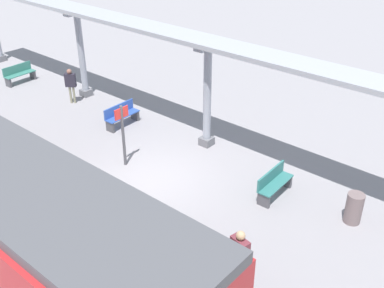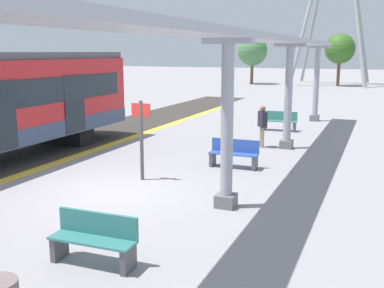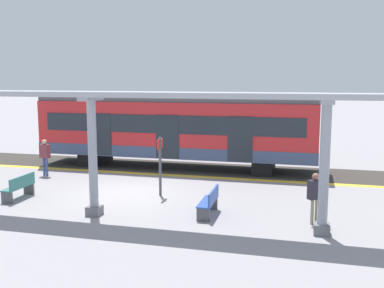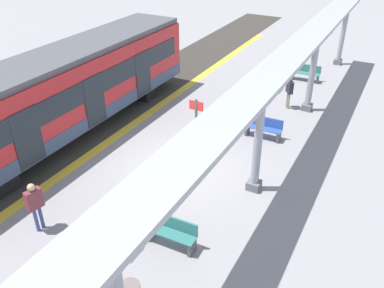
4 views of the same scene
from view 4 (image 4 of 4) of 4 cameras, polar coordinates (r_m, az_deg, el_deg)
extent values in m
plane|color=gray|center=(14.95, -2.48, -3.18)|extent=(176.00, 176.00, 0.00)
cube|color=yellow|center=(16.64, -12.30, -0.13)|extent=(0.42, 36.71, 0.01)
cube|color=#38332D|center=(17.76, -16.84, 1.27)|extent=(3.20, 48.71, 0.01)
cube|color=red|center=(17.17, -16.97, 7.45)|extent=(2.60, 13.44, 2.60)
cube|color=#384869|center=(17.58, -16.47, 4.38)|extent=(2.63, 13.46, 0.55)
cube|color=#515156|center=(16.70, -17.71, 11.92)|extent=(2.39, 13.44, 0.24)
cube|color=#1E262D|center=(16.20, -13.74, 7.74)|extent=(0.03, 12.36, 0.84)
cube|color=#1E262D|center=(14.38, -22.04, 0.77)|extent=(0.04, 1.10, 2.00)
cube|color=#1E262D|center=(16.41, -13.49, 5.93)|extent=(0.04, 1.10, 2.00)
cube|color=#1E262D|center=(18.84, -6.87, 9.77)|extent=(0.04, 1.10, 2.00)
cube|color=black|center=(20.77, -8.21, 7.62)|extent=(2.21, 0.90, 0.64)
cube|color=#999FAA|center=(6.70, -11.58, -13.20)|extent=(1.10, 0.36, 0.12)
cube|color=slate|center=(13.90, 8.69, -5.73)|extent=(0.44, 0.44, 0.30)
cylinder|color=#999FAA|center=(12.92, 9.31, 0.84)|extent=(0.28, 0.28, 3.36)
cube|color=#999FAA|center=(12.16, 9.99, 7.98)|extent=(1.10, 0.36, 0.12)
cube|color=slate|center=(19.81, 15.85, 5.03)|extent=(0.44, 0.44, 0.30)
cylinder|color=#999FAA|center=(19.13, 16.62, 9.97)|extent=(0.28, 0.28, 3.36)
cube|color=#999FAA|center=(18.63, 17.42, 14.97)|extent=(1.10, 0.36, 0.12)
cube|color=slate|center=(26.53, 19.80, 10.84)|extent=(0.44, 0.44, 0.30)
cylinder|color=#999FAA|center=(26.02, 20.52, 14.62)|extent=(0.28, 0.28, 3.36)
cube|color=#999FAA|center=(25.66, 21.25, 18.32)|extent=(1.10, 0.36, 0.12)
cube|color=#A8AAB2|center=(12.12, 10.07, 8.60)|extent=(1.20, 29.31, 0.16)
cube|color=#397C6E|center=(23.20, 15.71, 9.58)|extent=(1.51, 0.49, 0.04)
cube|color=#397C6E|center=(23.30, 15.89, 10.23)|extent=(1.50, 0.11, 0.40)
cube|color=#4C4C51|center=(23.18, 17.25, 8.72)|extent=(0.11, 0.40, 0.42)
cube|color=#4C4C51|center=(23.40, 14.02, 9.38)|extent=(0.11, 0.40, 0.42)
cube|color=#327672|center=(11.54, -3.06, -12.40)|extent=(1.51, 0.49, 0.04)
cube|color=#327672|center=(11.51, -2.63, -11.03)|extent=(1.50, 0.11, 0.40)
cube|color=#4C4C51|center=(11.46, -0.01, -14.28)|extent=(0.11, 0.40, 0.42)
cube|color=#4C4C51|center=(11.95, -5.90, -12.19)|extent=(0.11, 0.40, 0.42)
cube|color=#3054AD|center=(16.83, 9.99, 2.21)|extent=(1.51, 0.47, 0.04)
cube|color=#3054AD|center=(16.89, 10.26, 3.13)|extent=(1.50, 0.09, 0.40)
cube|color=#4C4C51|center=(16.79, 12.09, 1.01)|extent=(0.11, 0.40, 0.42)
cube|color=#4C4C51|center=(17.11, 7.80, 2.02)|extent=(0.11, 0.40, 0.42)
cylinder|color=#4C4C51|center=(15.33, 0.58, 2.54)|extent=(0.10, 0.10, 2.20)
cube|color=red|center=(14.95, 0.60, 5.41)|extent=(0.56, 0.04, 0.36)
cylinder|color=#354883|center=(12.86, -20.43, -9.60)|extent=(0.10, 0.10, 0.81)
cylinder|color=#354883|center=(12.81, -21.06, -9.93)|extent=(0.10, 0.10, 0.81)
cube|color=brown|center=(12.41, -21.34, -7.24)|extent=(0.30, 0.51, 0.61)
sphere|color=tan|center=(12.18, -21.70, -5.69)|extent=(0.22, 0.22, 0.22)
cylinder|color=gray|center=(19.77, 13.27, 6.09)|extent=(0.10, 0.10, 0.77)
cylinder|color=gray|center=(19.64, 13.43, 5.90)|extent=(0.10, 0.10, 0.77)
cube|color=#2A2632|center=(19.44, 13.58, 7.81)|extent=(0.43, 0.48, 0.58)
sphere|color=#92604F|center=(19.30, 13.72, 8.89)|extent=(0.21, 0.21, 0.21)
camera|label=1|loc=(15.16, -60.15, 16.94)|focal=43.47mm
camera|label=2|loc=(4.96, 6.05, -44.45)|focal=42.52mm
camera|label=3|loc=(20.00, 55.11, 6.06)|focal=42.02mm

